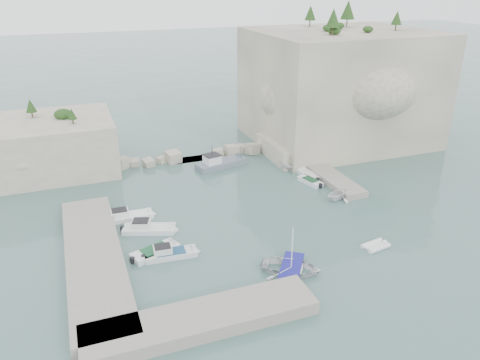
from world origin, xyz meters
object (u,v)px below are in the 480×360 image
object	(u,v)px
motorboat_d	(171,257)
inflatable_dinghy	(375,247)
tender_east_b	(310,183)
tender_east_d	(294,170)
motorboat_a	(128,219)
motorboat_b	(149,231)
tender_east_c	(308,177)
motorboat_c	(155,254)
work_boat	(221,167)
tender_east_a	(337,199)
rowboat	(291,272)

from	to	relation	value
motorboat_d	inflatable_dinghy	xyz separation A→B (m)	(19.19, -5.42, 0.00)
tender_east_b	tender_east_d	bearing A→B (deg)	-15.51
tender_east_b	motorboat_a	bearing A→B (deg)	79.70
motorboat_a	motorboat_b	size ratio (longest dim) A/B	1.01
motorboat_d	tender_east_d	world-z (taller)	tender_east_d
motorboat_d	tender_east_c	xyz separation A→B (m)	(21.40, 12.58, 0.00)
motorboat_c	inflatable_dinghy	bearing A→B (deg)	-37.69
motorboat_c	work_boat	xyz separation A→B (m)	(13.04, 19.07, 0.00)
tender_east_c	tender_east_d	world-z (taller)	tender_east_d
tender_east_a	work_boat	size ratio (longest dim) A/B	0.44
motorboat_a	motorboat_c	world-z (taller)	motorboat_a
motorboat_c	rowboat	world-z (taller)	rowboat
motorboat_a	motorboat_d	bearing A→B (deg)	-72.55
motorboat_a	motorboat_c	distance (m)	8.15
tender_east_c	motorboat_c	bearing A→B (deg)	110.51
motorboat_b	work_boat	size ratio (longest dim) A/B	0.74
work_boat	rowboat	bearing A→B (deg)	-107.94
rowboat	tender_east_c	world-z (taller)	rowboat
motorboat_b	tender_east_b	bearing A→B (deg)	32.52
motorboat_d	motorboat_b	xyz separation A→B (m)	(-1.05, 5.53, 0.00)
rowboat	tender_east_b	size ratio (longest dim) A/B	1.38
rowboat	tender_east_a	bearing A→B (deg)	-10.67
rowboat	inflatable_dinghy	size ratio (longest dim) A/B	1.91
rowboat	tender_east_c	size ratio (longest dim) A/B	1.23
tender_east_a	work_boat	bearing A→B (deg)	15.50
motorboat_a	tender_east_b	world-z (taller)	motorboat_a
motorboat_b	inflatable_dinghy	world-z (taller)	motorboat_b
motorboat_d	tender_east_b	size ratio (longest dim) A/B	1.38
inflatable_dinghy	tender_east_c	bearing A→B (deg)	73.35
motorboat_c	work_boat	world-z (taller)	work_boat
tender_east_a	tender_east_c	size ratio (longest dim) A/B	0.79
tender_east_a	tender_east_c	distance (m)	7.26
rowboat	motorboat_d	bearing A→B (deg)	92.02
work_boat	tender_east_d	bearing A→B (deg)	-40.72
motorboat_d	motorboat_c	xyz separation A→B (m)	(-1.31, 0.99, 0.00)
motorboat_a	tender_east_a	xyz separation A→B (m)	(24.14, -3.69, 0.00)
motorboat_a	inflatable_dinghy	size ratio (longest dim) A/B	2.09
tender_east_c	rowboat	bearing A→B (deg)	141.33
inflatable_dinghy	tender_east_a	xyz separation A→B (m)	(2.18, 10.74, 0.00)
motorboat_b	tender_east_a	world-z (taller)	tender_east_a
motorboat_a	motorboat_c	bearing A→B (deg)	-79.34
inflatable_dinghy	motorboat_c	bearing A→B (deg)	153.01
tender_east_d	tender_east_b	bearing A→B (deg)	-167.90
inflatable_dinghy	work_boat	world-z (taller)	work_boat
motorboat_a	tender_east_d	bearing A→B (deg)	15.59
tender_east_a	motorboat_b	bearing A→B (deg)	71.76
motorboat_d	work_boat	world-z (taller)	work_boat
motorboat_d	work_boat	bearing A→B (deg)	63.95
tender_east_b	tender_east_d	distance (m)	4.83
motorboat_d	motorboat_a	distance (m)	9.42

